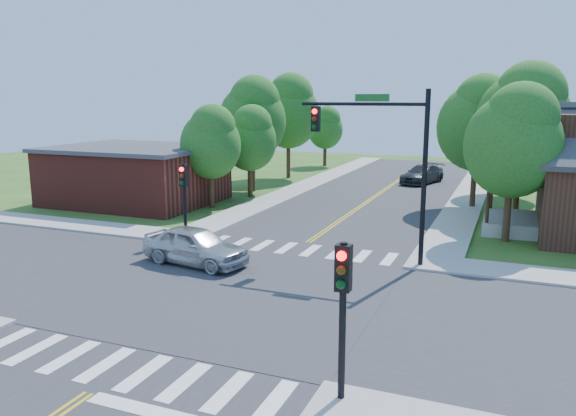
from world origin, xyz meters
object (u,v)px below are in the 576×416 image
at_px(car_dgrey, 422,175).
at_px(car_silver, 195,246).
at_px(signal_pole_se, 343,293).
at_px(signal_pole_nw, 184,187).
at_px(signal_mast_ne, 383,148).

bearing_deg(car_dgrey, car_silver, -84.72).
bearing_deg(car_dgrey, signal_pole_se, -67.63).
bearing_deg(signal_pole_nw, car_silver, -51.74).
bearing_deg(signal_mast_ne, signal_pole_nw, -179.93).
xyz_separation_m(signal_mast_ne, car_silver, (-7.04, -3.15, -4.05)).
bearing_deg(signal_pole_nw, signal_pole_se, -45.00).
relative_size(signal_pole_se, car_dgrey, 0.71).
bearing_deg(signal_mast_ne, car_silver, -155.86).
relative_size(signal_pole_se, signal_pole_nw, 1.00).
relative_size(car_silver, car_dgrey, 0.91).
bearing_deg(car_dgrey, signal_pole_nw, -91.91).
height_order(signal_mast_ne, car_dgrey, signal_mast_ne).
height_order(signal_pole_nw, car_dgrey, signal_pole_nw).
bearing_deg(car_silver, signal_mast_ne, -56.71).
bearing_deg(car_silver, car_dgrey, -2.02).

